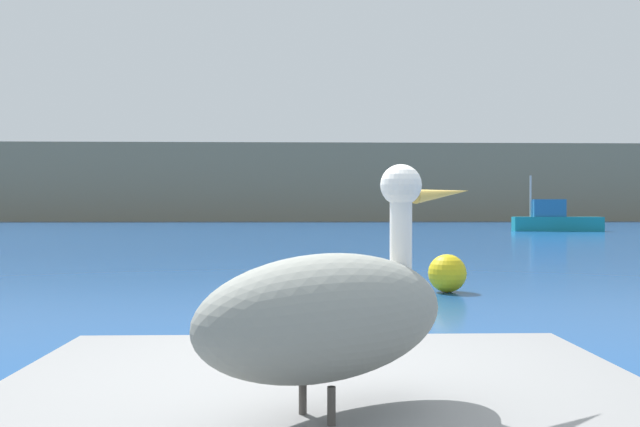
% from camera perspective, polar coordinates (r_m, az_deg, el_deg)
% --- Properties ---
extents(hillside_backdrop, '(140.00, 13.70, 9.39)m').
position_cam_1_polar(hillside_backdrop, '(82.14, -1.55, 2.63)').
color(hillside_backdrop, '#7F755B').
rests_on(hillside_backdrop, ground).
extents(pelican, '(1.25, 1.06, 0.94)m').
position_cam_1_polar(pelican, '(2.36, 1.04, -8.80)').
color(pelican, gray).
rests_on(pelican, pier_dock).
extents(fishing_boat_teal, '(5.68, 2.54, 3.64)m').
position_cam_1_polar(fishing_boat_teal, '(44.13, 20.25, -0.52)').
color(fishing_boat_teal, teal).
rests_on(fishing_boat_teal, ground).
extents(mooring_buoy, '(0.64, 0.64, 0.64)m').
position_cam_1_polar(mooring_buoy, '(10.86, 11.33, -5.27)').
color(mooring_buoy, yellow).
rests_on(mooring_buoy, ground).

